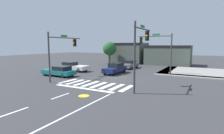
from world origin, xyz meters
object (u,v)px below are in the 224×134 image
at_px(traffic_signal_northeast, 158,46).
at_px(car_white, 74,67).
at_px(car_gray, 129,64).
at_px(car_navy, 115,68).
at_px(traffic_signal_southeast, 141,45).
at_px(traffic_signal_southwest, 62,48).
at_px(car_teal, 59,71).
at_px(roadside_tree, 110,49).

xyz_separation_m(traffic_signal_northeast, car_white, (-12.47, -3.70, -3.29)).
bearing_deg(car_white, traffic_signal_northeast, 16.52).
bearing_deg(car_gray, car_navy, 3.82).
bearing_deg(traffic_signal_southeast, car_white, 64.57).
distance_m(traffic_signal_northeast, car_gray, 7.78).
xyz_separation_m(traffic_signal_southeast, car_gray, (-6.89, 13.90, -3.43)).
distance_m(traffic_signal_southwest, car_navy, 8.49).
xyz_separation_m(car_teal, car_white, (-1.41, 4.53, 0.05)).
distance_m(car_teal, car_gray, 13.10).
bearing_deg(car_teal, car_white, -72.71).
distance_m(car_navy, car_gray, 6.42).
xyz_separation_m(traffic_signal_southeast, roadside_tree, (-13.52, 18.43, -0.80)).
distance_m(traffic_signal_northeast, car_teal, 14.18).
bearing_deg(roadside_tree, car_navy, -57.16).
relative_size(car_teal, roadside_tree, 0.97).
bearing_deg(car_white, traffic_signal_southwest, -60.31).
height_order(traffic_signal_southwest, car_navy, traffic_signal_southwest).
bearing_deg(car_navy, traffic_signal_southwest, -26.78).
distance_m(car_gray, roadside_tree, 8.45).
bearing_deg(traffic_signal_northeast, car_navy, 25.19).
bearing_deg(car_navy, roadside_tree, -147.16).
height_order(car_teal, car_white, car_white).
relative_size(traffic_signal_southeast, car_gray, 1.36).
xyz_separation_m(car_teal, roadside_tree, (-1.50, 16.58, 2.68)).
bearing_deg(car_gray, roadside_tree, -124.34).
bearing_deg(car_navy, car_teal, -44.57).
height_order(traffic_signal_northeast, car_navy, traffic_signal_northeast).
bearing_deg(traffic_signal_southeast, car_gray, 26.36).
xyz_separation_m(traffic_signal_southwest, roadside_tree, (-3.49, 18.01, -0.46)).
relative_size(traffic_signal_southwest, roadside_tree, 1.15).
bearing_deg(traffic_signal_northeast, car_teal, 36.66).
height_order(traffic_signal_northeast, traffic_signal_southwest, traffic_signal_northeast).
xyz_separation_m(traffic_signal_southeast, car_navy, (-6.46, 7.49, -3.39)).
bearing_deg(traffic_signal_southeast, car_navy, 40.76).
bearing_deg(traffic_signal_southwest, car_white, 29.69).
relative_size(traffic_signal_northeast, car_gray, 1.28).
bearing_deg(car_teal, car_navy, -134.57).
height_order(car_navy, roadside_tree, roadside_tree).
relative_size(traffic_signal_northeast, car_teal, 1.22).
bearing_deg(roadside_tree, traffic_signal_southwest, -79.03).
bearing_deg(roadside_tree, traffic_signal_northeast, -33.62).
distance_m(car_white, roadside_tree, 12.33).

